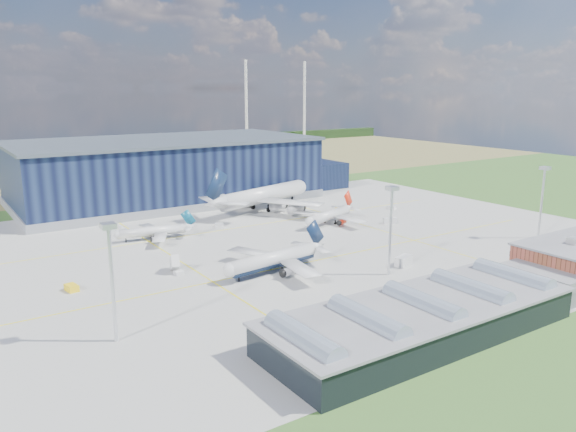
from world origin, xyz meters
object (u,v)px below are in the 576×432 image
object	(u,v)px
gse_van_a	(390,221)
car_b	(389,309)
car_a	(554,244)
gse_tug_c	(339,208)
airliner_regional	(152,227)
gse_cart_b	(219,225)
airliner_navy	(273,252)
light_mast_center	(391,216)
gse_tug_a	(72,288)
airliner_widebody	(264,187)
light_mast_west	(111,263)
airliner_red	(329,211)
light_mast_east	(543,191)
airstair	(175,266)
hangar	(172,173)
gse_cart_a	(392,207)
gse_van_c	(404,261)

from	to	relation	value
gse_van_a	car_b	world-z (taller)	gse_van_a
car_a	gse_tug_c	bearing A→B (deg)	-0.48
airliner_regional	gse_van_a	size ratio (longest dim) A/B	5.50
gse_van_a	gse_cart_b	world-z (taller)	gse_van_a
airliner_navy	car_b	xyz separation A→B (m)	(6.60, -36.00, -5.00)
light_mast_center	gse_tug_a	xyz separation A→B (m)	(-70.52, 32.77, -14.65)
airliner_widebody	airliner_regional	size ratio (longest dim) A/B	2.17
light_mast_west	airliner_navy	xyz separation A→B (m)	(46.22, 18.00, -9.77)
gse_van_a	airliner_red	bearing A→B (deg)	84.98
light_mast_center	gse_cart_b	distance (m)	72.94
light_mast_west	gse_tug_c	xyz separation A→B (m)	(108.97, 68.71, -14.81)
car_b	car_a	bearing A→B (deg)	-64.28
gse_tug_a	gse_van_a	xyz separation A→B (m)	(110.00, 7.89, 0.26)
light_mast_east	gse_van_a	xyz separation A→B (m)	(-25.52, 40.66, -14.39)
airliner_navy	airstair	size ratio (longest dim) A/B	6.91
hangar	airliner_navy	size ratio (longest dim) A/B	4.17
hangar	gse_tug_a	xyz separation A→B (m)	(-63.33, -92.04, -10.83)
airliner_red	gse_tug_c	distance (m)	25.03
airliner_regional	gse_tug_a	size ratio (longest dim) A/B	7.02
airliner_red	gse_cart_b	size ratio (longest dim) A/B	10.36
hangar	light_mast_east	bearing A→B (deg)	-59.95
gse_cart_a	light_mast_center	bearing A→B (deg)	-148.56
gse_tug_a	car_b	world-z (taller)	gse_tug_a
airstair	gse_van_a	bearing A→B (deg)	20.44
airliner_regional	gse_tug_c	world-z (taller)	airliner_regional
light_mast_west	gse_van_a	size ratio (longest dim) A/B	4.80
hangar	airstair	xyz separation A→B (m)	(-37.58, -92.33, -10.01)
airliner_navy	gse_tug_c	bearing A→B (deg)	-148.93
car_b	airstair	bearing A→B (deg)	46.85
car_a	airliner_widebody	bearing A→B (deg)	10.22
gse_van_a	light_mast_east	bearing A→B (deg)	-121.58
light_mast_center	airliner_red	world-z (taller)	light_mast_center
light_mast_center	light_mast_east	size ratio (longest dim) A/B	1.00
airliner_regional	light_mast_west	bearing A→B (deg)	73.97
airliner_red	airstair	bearing A→B (deg)	-3.35
hangar	light_mast_center	distance (m)	125.07
gse_tug_a	gse_tug_c	distance (m)	115.25
gse_cart_a	airliner_navy	bearing A→B (deg)	-167.61
airliner_navy	gse_van_c	xyz separation A→B (m)	(32.51, -14.60, -4.34)
airliner_red	gse_tug_c	size ratio (longest dim) A/B	10.62
light_mast_center	airstair	distance (m)	57.01
hangar	light_mast_west	xyz separation A→B (m)	(-62.81, -124.80, 3.82)
airliner_widebody	gse_van_a	xyz separation A→B (m)	(25.29, -44.34, -8.28)
gse_cart_b	gse_van_c	bearing A→B (deg)	-136.55
light_mast_west	airliner_red	xyz separation A→B (m)	(90.84, 52.00, -10.50)
car_a	gse_van_a	bearing A→B (deg)	7.47
hangar	gse_cart_b	world-z (taller)	hangar
light_mast_west	gse_van_c	distance (m)	80.05
gse_van_a	airstair	xyz separation A→B (m)	(-84.24, -8.19, 0.56)
light_mast_east	airliner_regional	world-z (taller)	light_mast_east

